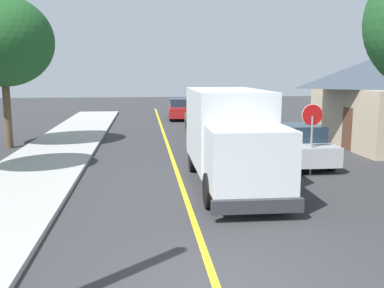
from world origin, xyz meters
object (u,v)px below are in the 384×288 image
at_px(parked_van_across, 299,145).
at_px(stop_sign, 312,126).
at_px(parked_car_mid, 202,119).
at_px(street_tree_down_block, 2,41).
at_px(box_truck, 230,133).
at_px(parked_car_near, 217,133).
at_px(parked_car_far, 180,110).

distance_m(parked_van_across, stop_sign, 2.20).
bearing_deg(parked_car_mid, street_tree_down_block, -154.48).
bearing_deg(box_truck, street_tree_down_block, 139.67).
distance_m(parked_car_near, street_tree_down_block, 11.45).
distance_m(parked_car_near, parked_car_mid, 6.30).
height_order(parked_car_far, parked_van_across, same).
relative_size(box_truck, parked_car_far, 1.61).
bearing_deg(box_truck, parked_car_mid, 86.18).
distance_m(box_truck, street_tree_down_block, 13.21).
height_order(parked_car_near, stop_sign, stop_sign).
distance_m(parked_car_near, parked_van_across, 4.99).
height_order(box_truck, parked_van_across, box_truck).
height_order(parked_car_near, street_tree_down_block, street_tree_down_block).
bearing_deg(street_tree_down_block, parked_car_far, 51.63).
bearing_deg(parked_car_far, parked_van_across, -78.95).
relative_size(parked_car_near, stop_sign, 1.69).
distance_m(parked_car_near, parked_car_far, 13.61).
relative_size(box_truck, stop_sign, 2.72).
relative_size(parked_car_near, street_tree_down_block, 0.60).
relative_size(parked_van_across, street_tree_down_block, 0.59).
bearing_deg(box_truck, parked_car_near, 83.86).
distance_m(parked_car_mid, street_tree_down_block, 12.57).
height_order(parked_car_mid, stop_sign, stop_sign).
distance_m(parked_car_mid, parked_car_far, 7.34).
xyz_separation_m(box_truck, parked_car_near, (0.75, 7.00, -0.97)).
bearing_deg(parked_car_mid, parked_van_across, -75.78).
relative_size(parked_car_near, parked_car_mid, 1.01).
bearing_deg(stop_sign, street_tree_down_block, 150.67).
bearing_deg(street_tree_down_block, parked_car_mid, 25.52).
bearing_deg(street_tree_down_block, parked_van_across, -22.13).
height_order(parked_car_near, parked_car_mid, same).
bearing_deg(parked_van_across, street_tree_down_block, 157.87).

